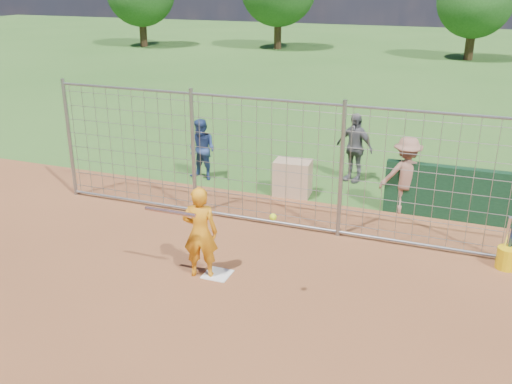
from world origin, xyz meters
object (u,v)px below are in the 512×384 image
at_px(bystander_c, 406,175).
at_px(equipment_bin, 293,178).
at_px(bucket_with_bats, 507,255).
at_px(bystander_a, 202,150).
at_px(batter, 200,232).
at_px(bystander_b, 354,147).

height_order(bystander_c, equipment_bin, bystander_c).
bearing_deg(equipment_bin, bucket_with_bats, -28.57).
distance_m(bystander_a, bystander_c, 4.80).
xyz_separation_m(bystander_c, equipment_bin, (-2.45, 0.11, -0.40)).
distance_m(bystander_a, equipment_bin, 2.38).
xyz_separation_m(batter, bystander_b, (1.34, 5.47, 0.05)).
distance_m(batter, bystander_a, 4.76).
xyz_separation_m(bystander_a, equipment_bin, (2.34, -0.24, -0.34)).
height_order(bystander_a, bystander_c, bystander_c).
xyz_separation_m(bystander_b, bystander_c, (1.39, -1.54, -0.02)).
relative_size(bystander_c, equipment_bin, 2.01).
height_order(batter, bystander_a, batter).
height_order(bystander_b, bucket_with_bats, bystander_b).
bearing_deg(bystander_b, bystander_c, -26.55).
height_order(bystander_c, bucket_with_bats, bystander_c).
bearing_deg(bucket_with_bats, bystander_a, 161.74).
xyz_separation_m(bystander_c, bucket_with_bats, (1.95, -1.88, -0.56)).
height_order(bystander_a, bystander_b, bystander_b).
bearing_deg(bystander_c, bucket_with_bats, 114.29).
xyz_separation_m(bystander_b, equipment_bin, (-1.06, -1.43, -0.42)).
bearing_deg(bucket_with_bats, bystander_c, 136.10).
xyz_separation_m(batter, equipment_bin, (0.28, 4.05, -0.38)).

